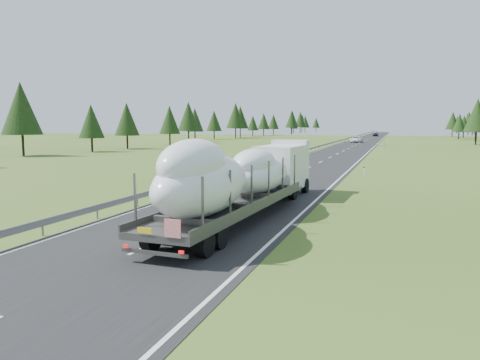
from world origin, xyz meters
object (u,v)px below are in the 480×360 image
(highway_sign, at_px, (385,140))
(distant_car_dark, at_px, (376,134))
(distant_car_blue, at_px, (375,133))
(boat_truck, at_px, (245,175))
(distant_van, at_px, (356,139))

(highway_sign, bearing_deg, distant_car_dark, 93.53)
(highway_sign, relative_size, distant_car_blue, 0.59)
(boat_truck, relative_size, distant_car_blue, 4.66)
(boat_truck, relative_size, distant_car_dark, 4.38)
(boat_truck, height_order, distant_van, boat_truck)
(highway_sign, distance_m, distant_car_dark, 106.06)
(distant_van, relative_size, distant_car_dark, 1.30)
(distant_car_dark, bearing_deg, distant_car_blue, 98.44)
(distant_van, distance_m, distant_car_blue, 108.90)
(boat_truck, bearing_deg, highway_sign, 85.90)
(distant_car_blue, bearing_deg, highway_sign, -90.76)
(boat_truck, xyz_separation_m, distant_car_dark, (-1.27, 179.05, -1.47))
(boat_truck, bearing_deg, distant_van, 91.69)
(highway_sign, distance_m, distant_van, 36.10)
(boat_truck, relative_size, distant_van, 3.38)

